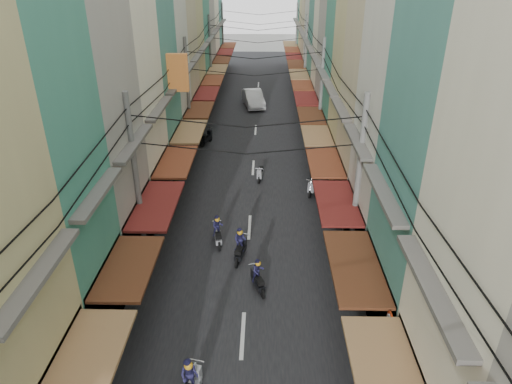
# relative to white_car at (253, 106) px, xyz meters

# --- Properties ---
(ground) EXTENTS (160.00, 160.00, 0.00)m
(ground) POSITION_rel_white_car_xyz_m (0.36, -29.20, 0.00)
(ground) COLOR slate
(ground) RESTS_ON ground
(road) EXTENTS (10.00, 80.00, 0.02)m
(road) POSITION_rel_white_car_xyz_m (0.36, -9.20, 0.01)
(road) COLOR black
(road) RESTS_ON ground
(sidewalk_left) EXTENTS (3.00, 80.00, 0.06)m
(sidewalk_left) POSITION_rel_white_car_xyz_m (-6.14, -9.20, 0.03)
(sidewalk_left) COLOR gray
(sidewalk_left) RESTS_ON ground
(sidewalk_right) EXTENTS (3.00, 80.00, 0.06)m
(sidewalk_right) POSITION_rel_white_car_xyz_m (6.86, -9.20, 0.03)
(sidewalk_right) COLOR gray
(sidewalk_right) RESTS_ON ground
(building_row_left) EXTENTS (7.80, 67.67, 23.70)m
(building_row_left) POSITION_rel_white_car_xyz_m (-7.56, -12.64, 9.78)
(building_row_left) COLOR beige
(building_row_left) RESTS_ON ground
(building_row_right) EXTENTS (7.80, 68.98, 22.59)m
(building_row_right) POSITION_rel_white_car_xyz_m (8.28, -12.76, 9.41)
(building_row_right) COLOR #3F8B72
(building_row_right) RESTS_ON ground
(utility_poles) EXTENTS (10.20, 66.13, 8.20)m
(utility_poles) POSITION_rel_white_car_xyz_m (0.36, -14.19, 6.59)
(utility_poles) COLOR slate
(utility_poles) RESTS_ON ground
(white_car) EXTENTS (5.89, 3.19, 1.97)m
(white_car) POSITION_rel_white_car_xyz_m (0.00, 0.00, 0.00)
(white_car) COLOR silver
(white_car) RESTS_ON ground
(bicycle) EXTENTS (1.54, 0.60, 1.05)m
(bicycle) POSITION_rel_white_car_xyz_m (7.03, -30.17, 0.00)
(bicycle) COLOR black
(bicycle) RESTS_ON ground
(moving_scooters) EXTENTS (7.96, 25.40, 1.82)m
(moving_scooters) POSITION_rel_white_car_xyz_m (-0.13, -24.71, 0.51)
(moving_scooters) COLOR black
(moving_scooters) RESTS_ON ground
(parked_scooters) EXTENTS (12.92, 12.91, 1.00)m
(parked_scooters) POSITION_rel_white_car_xyz_m (3.18, -32.34, 0.47)
(parked_scooters) COLOR black
(parked_scooters) RESTS_ON ground
(pedestrians) EXTENTS (12.55, 23.94, 2.24)m
(pedestrians) POSITION_rel_white_car_xyz_m (-4.33, -27.17, 1.05)
(pedestrians) COLOR #2B212D
(pedestrians) RESTS_ON ground
(market_umbrella) EXTENTS (2.04, 2.04, 2.15)m
(market_umbrella) POSITION_rel_white_car_xyz_m (6.48, -31.29, 1.89)
(market_umbrella) COLOR #B2B2B7
(market_umbrella) RESTS_ON ground
(traffic_sign) EXTENTS (0.10, 0.68, 3.09)m
(traffic_sign) POSITION_rel_white_car_xyz_m (5.14, -33.34, 2.27)
(traffic_sign) COLOR slate
(traffic_sign) RESTS_ON ground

